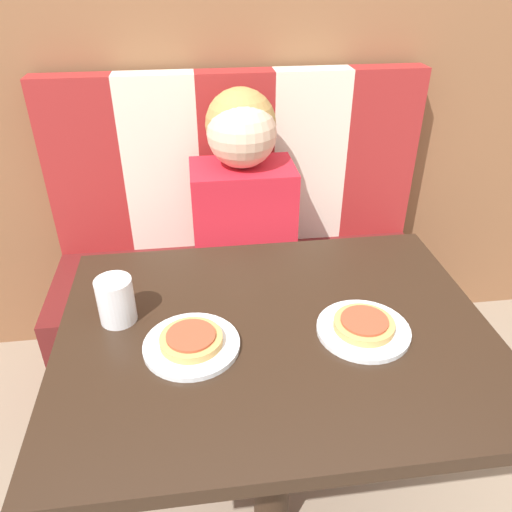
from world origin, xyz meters
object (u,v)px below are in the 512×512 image
object	(u,v)px
person	(242,183)
plate_left	(192,345)
drinking_cup	(116,300)
plate_right	(363,330)
pizza_right	(364,324)
pizza_left	(191,339)

from	to	relation	value
person	plate_left	size ratio (longest dim) A/B	3.10
person	drinking_cup	xyz separation A→B (m)	(-0.34, -0.60, -0.00)
person	plate_left	world-z (taller)	person
plate_right	pizza_right	distance (m)	0.02
person	drinking_cup	bearing A→B (deg)	-119.72
pizza_right	plate_left	bearing A→B (deg)	180.00
plate_left	drinking_cup	xyz separation A→B (m)	(-0.16, 0.11, 0.05)
drinking_cup	person	bearing A→B (deg)	60.28
plate_left	drinking_cup	world-z (taller)	drinking_cup
person	pizza_left	world-z (taller)	person
plate_left	pizza_right	xyz separation A→B (m)	(0.37, -0.00, 0.02)
drinking_cup	pizza_left	bearing A→B (deg)	-35.47
pizza_left	pizza_right	xyz separation A→B (m)	(0.37, 0.00, 0.00)
drinking_cup	plate_right	bearing A→B (deg)	-12.12
pizza_right	drinking_cup	size ratio (longest dim) A/B	1.23
person	pizza_right	distance (m)	0.74
plate_left	plate_right	xyz separation A→B (m)	(0.37, 0.00, 0.00)
plate_left	person	bearing A→B (deg)	75.54
plate_left	pizza_left	bearing A→B (deg)	-165.96
pizza_right	plate_right	bearing A→B (deg)	165.96
person	drinking_cup	distance (m)	0.70
pizza_right	drinking_cup	bearing A→B (deg)	167.88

